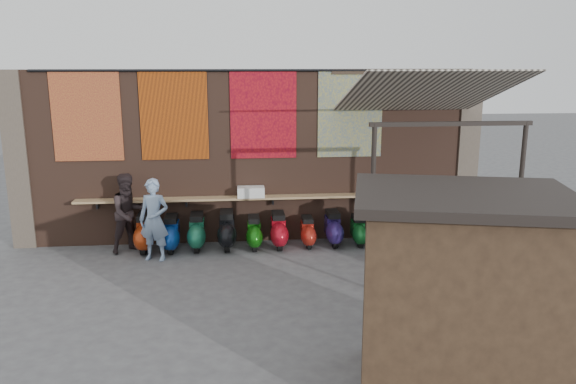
# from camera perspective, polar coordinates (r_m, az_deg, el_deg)

# --- Properties ---
(ground) EXTENTS (70.00, 70.00, 0.00)m
(ground) POSITION_cam_1_polar(r_m,az_deg,el_deg) (11.11, -3.22, -8.93)
(ground) COLOR #474749
(ground) RESTS_ON ground
(brick_wall) EXTENTS (10.00, 0.40, 4.00)m
(brick_wall) POSITION_cam_1_polar(r_m,az_deg,el_deg) (13.18, -3.83, 3.60)
(brick_wall) COLOR brown
(brick_wall) RESTS_ON ground
(pier_left) EXTENTS (0.50, 0.50, 4.00)m
(pier_left) POSITION_cam_1_polar(r_m,az_deg,el_deg) (14.03, -25.60, 2.92)
(pier_left) COLOR #4C4238
(pier_left) RESTS_ON ground
(pier_right) EXTENTS (0.50, 0.50, 4.00)m
(pier_right) POSITION_cam_1_polar(r_m,az_deg,el_deg) (14.31, 17.52, 3.77)
(pier_right) COLOR #4C4238
(pier_right) RESTS_ON ground
(eating_counter) EXTENTS (8.00, 0.32, 0.05)m
(eating_counter) POSITION_cam_1_polar(r_m,az_deg,el_deg) (12.99, -3.72, -0.58)
(eating_counter) COLOR #9E7A51
(eating_counter) RESTS_ON brick_wall
(shelf_box) EXTENTS (0.62, 0.33, 0.24)m
(shelf_box) POSITION_cam_1_polar(r_m,az_deg,el_deg) (12.93, -3.80, 0.01)
(shelf_box) COLOR white
(shelf_box) RESTS_ON eating_counter
(tapestry_redgold) EXTENTS (1.50, 0.02, 2.00)m
(tapestry_redgold) POSITION_cam_1_polar(r_m,az_deg,el_deg) (13.23, -19.78, 7.28)
(tapestry_redgold) COLOR maroon
(tapestry_redgold) RESTS_ON brick_wall
(tapestry_sun) EXTENTS (1.50, 0.02, 2.00)m
(tapestry_sun) POSITION_cam_1_polar(r_m,az_deg,el_deg) (12.90, -11.50, 7.65)
(tapestry_sun) COLOR #EF5A0E
(tapestry_sun) RESTS_ON brick_wall
(tapestry_orange) EXTENTS (1.50, 0.02, 2.00)m
(tapestry_orange) POSITION_cam_1_polar(r_m,az_deg,el_deg) (12.85, -2.52, 7.87)
(tapestry_orange) COLOR #B1161C
(tapestry_orange) RESTS_ON brick_wall
(tapestry_multi) EXTENTS (1.50, 0.02, 2.00)m
(tapestry_multi) POSITION_cam_1_polar(r_m,az_deg,el_deg) (13.11, 6.33, 7.91)
(tapestry_multi) COLOR #27498F
(tapestry_multi) RESTS_ON brick_wall
(hang_rail) EXTENTS (9.50, 0.06, 0.06)m
(hang_rail) POSITION_cam_1_polar(r_m,az_deg,el_deg) (12.78, -3.93, 12.23)
(hang_rail) COLOR black
(hang_rail) RESTS_ON brick_wall
(scooter_stool_0) EXTENTS (0.40, 0.89, 0.85)m
(scooter_stool_0) POSITION_cam_1_polar(r_m,az_deg,el_deg) (13.01, -14.32, -4.04)
(scooter_stool_0) COLOR #992C0D
(scooter_stool_0) RESTS_ON ground
(scooter_stool_1) EXTENTS (0.37, 0.83, 0.79)m
(scooter_stool_1) POSITION_cam_1_polar(r_m,az_deg,el_deg) (12.90, -11.77, -4.18)
(scooter_stool_1) COLOR navy
(scooter_stool_1) RESTS_ON ground
(scooter_stool_2) EXTENTS (0.38, 0.85, 0.81)m
(scooter_stool_2) POSITION_cam_1_polar(r_m,az_deg,el_deg) (12.90, -9.23, -4.03)
(scooter_stool_2) COLOR #186345
(scooter_stool_2) RESTS_ON ground
(scooter_stool_3) EXTENTS (0.40, 0.89, 0.85)m
(scooter_stool_3) POSITION_cam_1_polar(r_m,az_deg,el_deg) (12.87, -6.22, -3.88)
(scooter_stool_3) COLOR black
(scooter_stool_3) RESTS_ON ground
(scooter_stool_4) EXTENTS (0.35, 0.77, 0.73)m
(scooter_stool_4) POSITION_cam_1_polar(r_m,az_deg,el_deg) (12.82, -3.47, -4.16)
(scooter_stool_4) COLOR #0E510B
(scooter_stool_4) RESTS_ON ground
(scooter_stool_5) EXTENTS (0.38, 0.84, 0.80)m
(scooter_stool_5) POSITION_cam_1_polar(r_m,az_deg,el_deg) (12.87, -0.96, -3.92)
(scooter_stool_5) COLOR #A10C1A
(scooter_stool_5) RESTS_ON ground
(scooter_stool_6) EXTENTS (0.32, 0.71, 0.68)m
(scooter_stool_6) POSITION_cam_1_polar(r_m,az_deg,el_deg) (12.96, 2.00, -4.08)
(scooter_stool_6) COLOR maroon
(scooter_stool_6) RESTS_ON ground
(scooter_stool_7) EXTENTS (0.37, 0.83, 0.79)m
(scooter_stool_7) POSITION_cam_1_polar(r_m,az_deg,el_deg) (13.08, 4.61, -3.71)
(scooter_stool_7) COLOR navy
(scooter_stool_7) RESTS_ON ground
(scooter_stool_8) EXTENTS (0.32, 0.72, 0.68)m
(scooter_stool_8) POSITION_cam_1_polar(r_m,az_deg,el_deg) (13.14, 7.17, -3.93)
(scooter_stool_8) COLOR #105420
(scooter_stool_8) RESTS_ON ground
(scooter_stool_9) EXTENTS (0.38, 0.85, 0.81)m
(scooter_stool_9) POSITION_cam_1_polar(r_m,az_deg,el_deg) (13.33, 9.85, -3.50)
(scooter_stool_9) COLOR navy
(scooter_stool_9) RESTS_ON ground
(scooter_stool_10) EXTENTS (0.32, 0.71, 0.67)m
(scooter_stool_10) POSITION_cam_1_polar(r_m,az_deg,el_deg) (13.56, 12.37, -3.63)
(scooter_stool_10) COLOR #121245
(scooter_stool_10) RESTS_ON ground
(diner_left) EXTENTS (0.74, 0.58, 1.78)m
(diner_left) POSITION_cam_1_polar(r_m,az_deg,el_deg) (12.27, -13.45, -2.76)
(diner_left) COLOR #7E96B7
(diner_left) RESTS_ON ground
(diner_right) EXTENTS (1.10, 1.05, 1.79)m
(diner_right) POSITION_cam_1_polar(r_m,az_deg,el_deg) (12.93, -15.84, -2.07)
(diner_right) COLOR #2C2224
(diner_right) RESTS_ON ground
(shopper_navy) EXTENTS (1.11, 0.47, 1.88)m
(shopper_navy) POSITION_cam_1_polar(r_m,az_deg,el_deg) (11.19, 17.74, -4.29)
(shopper_navy) COLOR #1C1632
(shopper_navy) RESTS_ON ground
(shopper_grey) EXTENTS (1.16, 1.08, 1.57)m
(shopper_grey) POSITION_cam_1_polar(r_m,az_deg,el_deg) (11.57, 18.22, -4.54)
(shopper_grey) COLOR #4F5054
(shopper_grey) RESTS_ON ground
(shopper_tan) EXTENTS (0.96, 0.89, 1.64)m
(shopper_tan) POSITION_cam_1_polar(r_m,az_deg,el_deg) (11.43, 13.86, -4.29)
(shopper_tan) COLOR brown
(shopper_tan) RESTS_ON ground
(market_stall) EXTENTS (2.67, 2.23, 2.52)m
(market_stall) POSITION_cam_1_polar(r_m,az_deg,el_deg) (7.43, 16.87, -10.41)
(market_stall) COLOR black
(market_stall) RESTS_ON ground
(stall_roof) EXTENTS (3.00, 2.55, 0.12)m
(stall_roof) POSITION_cam_1_polar(r_m,az_deg,el_deg) (7.03, 17.57, -0.48)
(stall_roof) COLOR black
(stall_roof) RESTS_ON market_stall
(stall_sign) EXTENTS (1.18, 0.32, 0.50)m
(stall_sign) POSITION_cam_1_polar(r_m,az_deg,el_deg) (8.08, 16.18, -4.20)
(stall_sign) COLOR gold
(stall_sign) RESTS_ON market_stall
(stall_shelf) EXTENTS (1.90, 0.54, 0.06)m
(stall_shelf) POSITION_cam_1_polar(r_m,az_deg,el_deg) (8.38, 15.78, -10.13)
(stall_shelf) COLOR #473321
(stall_shelf) RESTS_ON market_stall
(awning_canvas) EXTENTS (3.20, 3.28, 0.97)m
(awning_canvas) POSITION_cam_1_polar(r_m,az_deg,el_deg) (11.87, 13.75, 9.76)
(awning_canvas) COLOR beige
(awning_canvas) RESTS_ON brick_wall
(awning_ledger) EXTENTS (3.30, 0.08, 0.12)m
(awning_ledger) POSITION_cam_1_polar(r_m,az_deg,el_deg) (13.37, 11.58, 11.91)
(awning_ledger) COLOR #33261C
(awning_ledger) RESTS_ON brick_wall
(awning_header) EXTENTS (3.00, 0.08, 0.08)m
(awning_header) POSITION_cam_1_polar(r_m,az_deg,el_deg) (10.50, 16.29, 6.67)
(awning_header) COLOR black
(awning_header) RESTS_ON awning_post_left
(awning_post_left) EXTENTS (0.09, 0.09, 3.10)m
(awning_post_left) POSITION_cam_1_polar(r_m,az_deg,el_deg) (10.34, 8.52, -1.67)
(awning_post_left) COLOR black
(awning_post_left) RESTS_ON ground
(awning_post_right) EXTENTS (0.09, 0.09, 3.10)m
(awning_post_right) POSITION_cam_1_polar(r_m,az_deg,el_deg) (11.34, 22.38, -1.22)
(awning_post_right) COLOR black
(awning_post_right) RESTS_ON ground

